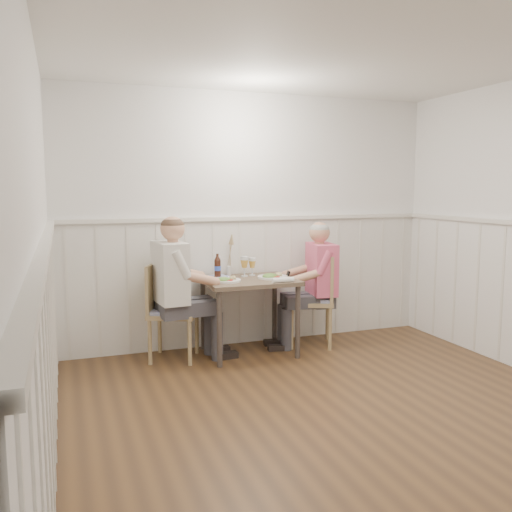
% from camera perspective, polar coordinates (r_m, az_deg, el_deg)
% --- Properties ---
extents(ground_plane, '(4.50, 4.50, 0.00)m').
position_cam_1_polar(ground_plane, '(3.97, 10.95, -17.27)').
color(ground_plane, '#4A321E').
extents(room_shell, '(4.04, 4.54, 2.60)m').
position_cam_1_polar(room_shell, '(3.62, 11.52, 5.19)').
color(room_shell, white).
rests_on(room_shell, ground).
extents(wainscot, '(4.00, 4.49, 1.34)m').
position_cam_1_polar(wainscot, '(4.32, 6.50, -5.49)').
color(wainscot, silver).
rests_on(wainscot, ground).
extents(dining_table, '(0.88, 0.70, 0.75)m').
position_cam_1_polar(dining_table, '(5.31, -0.73, -3.53)').
color(dining_table, '#4B3D36').
rests_on(dining_table, ground).
extents(chair_right, '(0.59, 0.59, 0.96)m').
position_cam_1_polar(chair_right, '(5.67, 6.35, -4.21)').
color(chair_right, '#99824E').
rests_on(chair_right, ground).
extents(chair_left, '(0.57, 0.57, 0.92)m').
position_cam_1_polar(chair_left, '(5.24, -9.29, -5.39)').
color(chair_left, '#99824E').
rests_on(chair_left, ground).
extents(man_in_pink, '(0.65, 0.45, 1.31)m').
position_cam_1_polar(man_in_pink, '(5.63, 6.49, -3.95)').
color(man_in_pink, '#3F3F47').
rests_on(man_in_pink, ground).
extents(diner_cream, '(0.68, 0.47, 1.40)m').
position_cam_1_polar(diner_cream, '(5.10, -8.50, -4.73)').
color(diner_cream, '#3F3F47').
rests_on(diner_cream, ground).
extents(plate_man, '(0.30, 0.30, 0.07)m').
position_cam_1_polar(plate_man, '(5.33, 1.69, -2.10)').
color(plate_man, white).
rests_on(plate_man, dining_table).
extents(plate_diner, '(0.27, 0.27, 0.07)m').
position_cam_1_polar(plate_diner, '(5.14, -3.22, -2.48)').
color(plate_diner, white).
rests_on(plate_diner, dining_table).
extents(beer_glass_a, '(0.07, 0.07, 0.18)m').
position_cam_1_polar(beer_glass_a, '(5.48, -0.40, -0.81)').
color(beer_glass_a, silver).
rests_on(beer_glass_a, dining_table).
extents(beer_glass_b, '(0.08, 0.08, 0.20)m').
position_cam_1_polar(beer_glass_b, '(5.42, -1.23, -0.75)').
color(beer_glass_b, silver).
rests_on(beer_glass_b, dining_table).
extents(beer_bottle, '(0.07, 0.07, 0.24)m').
position_cam_1_polar(beer_bottle, '(5.39, -4.07, -1.14)').
color(beer_bottle, '#33180F').
rests_on(beer_bottle, dining_table).
extents(rolled_napkin, '(0.21, 0.05, 0.05)m').
position_cam_1_polar(rolled_napkin, '(5.10, 2.87, -2.54)').
color(rolled_napkin, white).
rests_on(rolled_napkin, dining_table).
extents(grass_vase, '(0.05, 0.05, 0.44)m').
position_cam_1_polar(grass_vase, '(5.51, -2.88, 0.01)').
color(grass_vase, silver).
rests_on(grass_vase, dining_table).
extents(gingham_mat, '(0.40, 0.36, 0.01)m').
position_cam_1_polar(gingham_mat, '(5.38, -4.46, -2.26)').
color(gingham_mat, '#5C6DBF').
rests_on(gingham_mat, dining_table).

